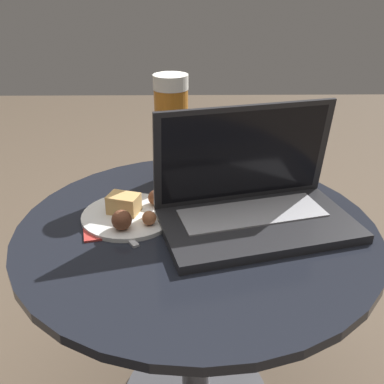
% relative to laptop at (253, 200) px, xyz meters
% --- Properties ---
extents(table, '(0.71, 0.71, 0.50)m').
position_rel_laptop_xyz_m(table, '(-0.11, -0.01, -0.16)').
color(table, '#515156').
rests_on(table, ground_plane).
extents(napkin, '(0.18, 0.14, 0.00)m').
position_rel_laptop_xyz_m(napkin, '(-0.26, -0.01, -0.05)').
color(napkin, '#B7332D').
rests_on(napkin, table).
extents(laptop, '(0.41, 0.30, 0.23)m').
position_rel_laptop_xyz_m(laptop, '(0.00, 0.00, 0.00)').
color(laptop, '#232326').
rests_on(laptop, table).
extents(beer_glass, '(0.08, 0.08, 0.25)m').
position_rel_laptop_xyz_m(beer_glass, '(-0.16, 0.19, 0.08)').
color(beer_glass, '#C6701E').
rests_on(beer_glass, table).
extents(snack_plate, '(0.19, 0.19, 0.05)m').
position_rel_laptop_xyz_m(snack_plate, '(-0.25, 0.01, -0.03)').
color(snack_plate, silver).
rests_on(snack_plate, table).
extents(fork, '(0.11, 0.15, 0.00)m').
position_rel_laptop_xyz_m(fork, '(-0.28, -0.01, -0.04)').
color(fork, '#B2B2B7').
rests_on(fork, table).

